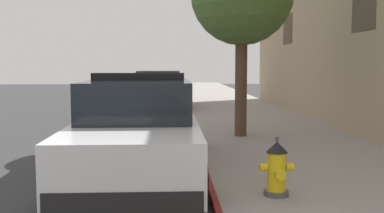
# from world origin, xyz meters

# --- Properties ---
(ground_plane) EXTENTS (35.29, 60.00, 0.20)m
(ground_plane) POSITION_xyz_m (-4.12, 10.00, -0.10)
(ground_plane) COLOR #353538
(sidewalk_pavement) EXTENTS (3.76, 60.00, 0.14)m
(sidewalk_pavement) POSITION_xyz_m (1.88, 10.00, 0.07)
(sidewalk_pavement) COLOR gray
(sidewalk_pavement) RESTS_ON ground
(curb_painted_edge) EXTENTS (0.08, 60.00, 0.14)m
(curb_painted_edge) POSITION_xyz_m (-0.04, 10.00, 0.07)
(curb_painted_edge) COLOR maroon
(curb_painted_edge) RESTS_ON ground
(police_cruiser) EXTENTS (1.94, 4.84, 1.68)m
(police_cruiser) POSITION_xyz_m (-1.11, 5.77, 0.74)
(police_cruiser) COLOR white
(police_cruiser) RESTS_ON ground
(parked_car_silver_ahead) EXTENTS (1.94, 4.84, 1.56)m
(parked_car_silver_ahead) POSITION_xyz_m (-1.07, 16.60, 0.74)
(parked_car_silver_ahead) COLOR maroon
(parked_car_silver_ahead) RESTS_ON ground
(fire_hydrant) EXTENTS (0.44, 0.40, 0.76)m
(fire_hydrant) POSITION_xyz_m (0.76, 4.14, 0.49)
(fire_hydrant) COLOR #4C4C51
(fire_hydrant) RESTS_ON sidewalk_pavement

